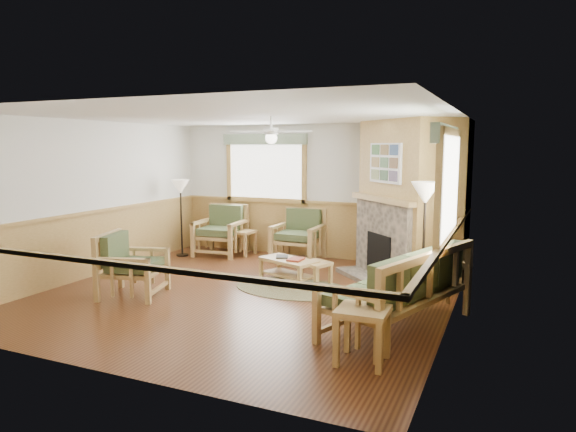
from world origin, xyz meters
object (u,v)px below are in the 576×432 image
at_px(end_table_chairs, 243,243).
at_px(floor_lamp_left, 181,218).
at_px(armchair_back_right, 298,235).
at_px(end_table_sofa, 363,335).
at_px(armchair_back_left, 220,230).
at_px(coffee_table, 289,270).
at_px(sofa, 398,288).
at_px(armchair_left, 133,265).
at_px(floor_lamp_right, 424,243).
at_px(footstool, 316,273).

xyz_separation_m(end_table_chairs, floor_lamp_left, (-1.10, -0.60, 0.54)).
relative_size(armchair_back_right, end_table_sofa, 1.71).
xyz_separation_m(armchair_back_right, floor_lamp_left, (-2.36, -0.60, 0.29)).
bearing_deg(end_table_sofa, armchair_back_left, 135.68).
bearing_deg(floor_lamp_left, coffee_table, -19.45).
bearing_deg(sofa, armchair_left, -68.09).
bearing_deg(armchair_back_left, end_table_chairs, 17.87).
bearing_deg(armchair_left, armchair_back_left, -9.91).
height_order(armchair_left, floor_lamp_right, floor_lamp_right).
relative_size(armchair_back_right, footstool, 2.39).
bearing_deg(floor_lamp_right, armchair_left, -161.49).
xyz_separation_m(armchair_back_right, armchair_left, (-1.35, -3.29, -0.02)).
bearing_deg(footstool, armchair_back_left, 152.70).
height_order(armchair_back_right, end_table_sofa, armchair_back_right).
height_order(end_table_sofa, floor_lamp_left, floor_lamp_left).
relative_size(sofa, end_table_sofa, 3.80).
xyz_separation_m(end_table_chairs, footstool, (2.21, -1.54, -0.07)).
relative_size(coffee_table, end_table_sofa, 1.66).
relative_size(armchair_back_right, end_table_chairs, 1.97).
bearing_deg(footstool, end_table_sofa, -60.42).
bearing_deg(end_table_sofa, coffee_table, 127.01).
height_order(end_table_chairs, floor_lamp_left, floor_lamp_left).
bearing_deg(footstool, sofa, -42.84).
relative_size(end_table_chairs, end_table_sofa, 0.87).
relative_size(armchair_back_right, floor_lamp_left, 0.63).
distance_m(end_table_chairs, floor_lamp_left, 1.37).
bearing_deg(footstool, armchair_back_right, 121.61).
xyz_separation_m(armchair_left, end_table_sofa, (3.85, -0.98, -0.19)).
bearing_deg(armchair_back_right, coffee_table, -73.16).
xyz_separation_m(armchair_left, floor_lamp_right, (4.08, 1.37, 0.41)).
xyz_separation_m(sofa, floor_lamp_right, (0.11, 1.17, 0.37)).
bearing_deg(footstool, floor_lamp_left, 164.10).
relative_size(sofa, coffee_table, 2.29).
relative_size(floor_lamp_left, floor_lamp_right, 0.90).
distance_m(armchair_back_right, end_table_chairs, 1.28).
xyz_separation_m(armchair_back_left, armchair_left, (0.34, -3.11, -0.03)).
height_order(coffee_table, footstool, coffee_table).
height_order(armchair_back_right, coffee_table, armchair_back_right).
bearing_deg(armchair_left, floor_lamp_right, -87.69).
xyz_separation_m(armchair_back_left, end_table_sofa, (4.19, -4.09, -0.22)).
xyz_separation_m(end_table_sofa, floor_lamp_right, (0.24, 2.35, 0.59)).
bearing_deg(sofa, armchair_back_right, -120.60).
distance_m(end_table_sofa, footstool, 3.14).
xyz_separation_m(coffee_table, footstool, (0.46, 0.06, -0.01)).
xyz_separation_m(floor_lamp_left, floor_lamp_right, (5.10, -1.32, 0.09)).
height_order(armchair_back_left, armchair_back_right, armchair_back_left).
bearing_deg(coffee_table, armchair_left, -116.41).
xyz_separation_m(sofa, end_table_sofa, (-0.13, -1.17, -0.22)).
xyz_separation_m(footstool, floor_lamp_left, (-3.31, 0.94, 0.61)).
relative_size(sofa, floor_lamp_left, 1.41).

